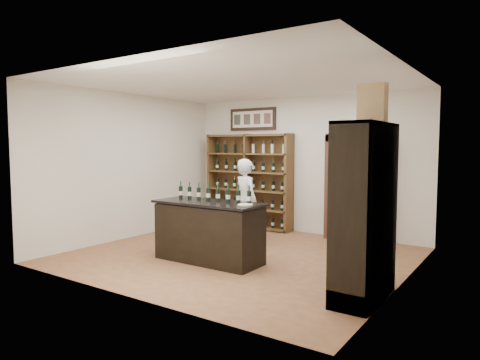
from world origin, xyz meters
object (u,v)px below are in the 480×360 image
at_px(wine_shelf, 249,181).
at_px(shopkeeper, 246,202).
at_px(tasting_counter, 209,232).
at_px(wine_crate, 372,104).
at_px(counter_bottle_0, 181,192).
at_px(side_cabinet, 367,240).

xyz_separation_m(wine_shelf, shopkeeper, (0.97, -1.60, -0.26)).
bearing_deg(tasting_counter, wine_crate, 0.42).
height_order(tasting_counter, wine_crate, wine_crate).
height_order(wine_shelf, tasting_counter, wine_shelf).
distance_m(tasting_counter, counter_bottle_0, 0.95).
height_order(tasting_counter, shopkeeper, shopkeeper).
bearing_deg(shopkeeper, side_cabinet, 174.90).
relative_size(tasting_counter, wine_crate, 3.69).
distance_m(wine_shelf, shopkeeper, 1.89).
distance_m(counter_bottle_0, wine_crate, 3.64).
bearing_deg(wine_crate, side_cabinet, -72.54).
distance_m(counter_bottle_0, side_cabinet, 3.49).
relative_size(counter_bottle_0, wine_crate, 0.59).
height_order(wine_shelf, side_cabinet, same).
bearing_deg(side_cabinet, tasting_counter, 173.72).
bearing_deg(side_cabinet, wine_shelf, 139.79).
bearing_deg(shopkeeper, wine_shelf, -34.38).
xyz_separation_m(counter_bottle_0, shopkeeper, (0.59, 1.21, -0.27)).
height_order(side_cabinet, wine_crate, wine_crate).
relative_size(counter_bottle_0, side_cabinet, 0.14).
bearing_deg(side_cabinet, shopkeeper, 150.32).
bearing_deg(wine_shelf, shopkeeper, -58.96).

